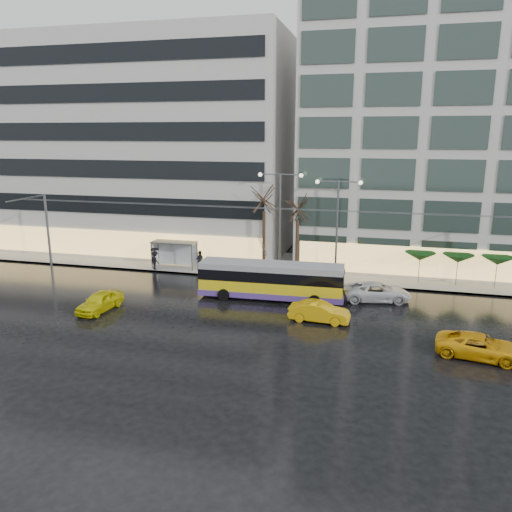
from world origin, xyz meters
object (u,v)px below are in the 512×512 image
(trolleybus, at_px, (271,282))
(street_lamp_near, at_px, (280,210))
(bus_shelter, at_px, (171,248))
(taxi_a, at_px, (100,301))

(trolleybus, xyz_separation_m, street_lamp_near, (-0.69, 6.61, 4.60))
(bus_shelter, height_order, street_lamp_near, street_lamp_near)
(trolleybus, height_order, street_lamp_near, street_lamp_near)
(bus_shelter, height_order, taxi_a, bus_shelter)
(bus_shelter, relative_size, street_lamp_near, 0.47)
(trolleybus, height_order, taxi_a, trolleybus)
(taxi_a, bearing_deg, street_lamp_near, 55.34)
(trolleybus, bearing_deg, bus_shelter, 149.62)
(bus_shelter, distance_m, street_lamp_near, 11.14)
(trolleybus, relative_size, bus_shelter, 2.66)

